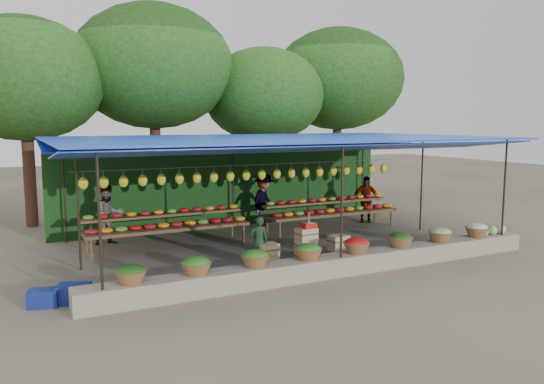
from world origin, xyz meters
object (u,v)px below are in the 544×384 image
vendor_seated (259,241)px  blue_crate_back (43,298)px  weighing_scale (309,224)px  blue_crate_front (74,294)px  crate_counter (305,248)px

vendor_seated → blue_crate_back: bearing=23.7°
weighing_scale → blue_crate_front: weighing_scale is taller
crate_counter → blue_crate_back: 5.67m
crate_counter → blue_crate_front: 5.18m
weighing_scale → blue_crate_back: weighing_scale is taller
weighing_scale → blue_crate_front: 5.31m
vendor_seated → blue_crate_front: size_ratio=2.03×
crate_counter → vendor_seated: size_ratio=2.09×
crate_counter → blue_crate_front: size_ratio=4.26×
blue_crate_front → blue_crate_back: bearing=-163.3°
vendor_seated → blue_crate_front: (-3.98, -0.69, -0.40)m
blue_crate_back → crate_counter: bearing=20.2°
weighing_scale → blue_crate_front: size_ratio=0.63×
weighing_scale → vendor_seated: 1.28m
blue_crate_front → blue_crate_back: size_ratio=1.12×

